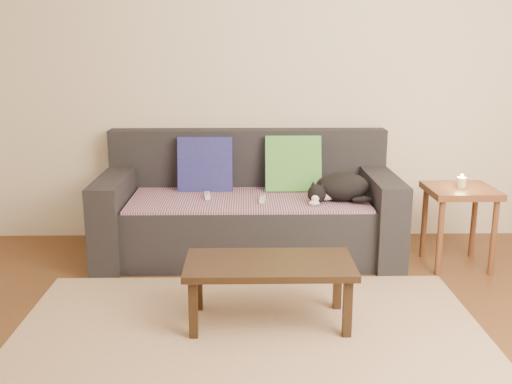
% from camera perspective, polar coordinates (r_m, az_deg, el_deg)
% --- Properties ---
extents(ground, '(4.50, 4.50, 0.00)m').
position_cam_1_polar(ground, '(3.02, -0.58, -15.74)').
color(ground, brown).
rests_on(ground, ground).
extents(back_wall, '(4.50, 0.04, 2.60)m').
position_cam_1_polar(back_wall, '(4.63, -0.81, 11.43)').
color(back_wall, beige).
rests_on(back_wall, ground).
extents(sofa, '(2.10, 0.94, 0.87)m').
position_cam_1_polar(sofa, '(4.36, -0.74, -1.92)').
color(sofa, '#232328').
rests_on(sofa, ground).
extents(throw_blanket, '(1.66, 0.74, 0.02)m').
position_cam_1_polar(throw_blanket, '(4.24, -0.74, -0.68)').
color(throw_blanket, '#392546').
rests_on(throw_blanket, sofa).
extents(cushion_navy, '(0.40, 0.18, 0.41)m').
position_cam_1_polar(cushion_navy, '(4.46, -4.85, 2.62)').
color(cushion_navy, '#12154D').
rests_on(cushion_navy, throw_blanket).
extents(cushion_green, '(0.41, 0.22, 0.43)m').
position_cam_1_polar(cushion_green, '(4.47, 3.54, 2.65)').
color(cushion_green, '#0D5952').
rests_on(cushion_green, throw_blanket).
extents(cat, '(0.47, 0.35, 0.20)m').
position_cam_1_polar(cat, '(4.18, 8.02, 0.43)').
color(cat, black).
rests_on(cat, throw_blanket).
extents(wii_remote_a, '(0.05, 0.15, 0.03)m').
position_cam_1_polar(wii_remote_a, '(4.25, -4.66, -0.36)').
color(wii_remote_a, white).
rests_on(wii_remote_a, throw_blanket).
extents(wii_remote_b, '(0.05, 0.15, 0.03)m').
position_cam_1_polar(wii_remote_b, '(4.14, 0.61, -0.69)').
color(wii_remote_b, white).
rests_on(wii_remote_b, throw_blanket).
extents(side_table, '(0.45, 0.45, 0.56)m').
position_cam_1_polar(side_table, '(4.29, 18.84, -0.86)').
color(side_table, brown).
rests_on(side_table, ground).
extents(candle, '(0.06, 0.06, 0.09)m').
position_cam_1_polar(candle, '(4.26, 18.98, 0.90)').
color(candle, beige).
rests_on(candle, side_table).
extents(rug, '(2.50, 1.80, 0.01)m').
position_cam_1_polar(rug, '(3.15, -0.60, -14.30)').
color(rug, tan).
rests_on(rug, ground).
extents(coffee_table, '(0.90, 0.45, 0.36)m').
position_cam_1_polar(coffee_table, '(3.24, 1.28, -7.40)').
color(coffee_table, black).
rests_on(coffee_table, rug).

